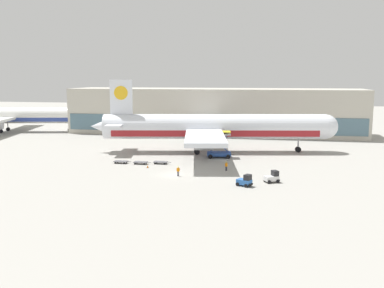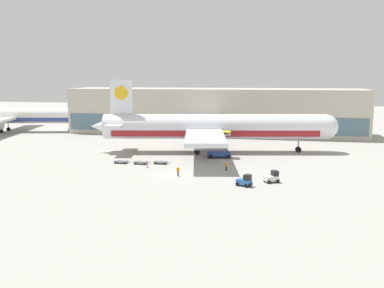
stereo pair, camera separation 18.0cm
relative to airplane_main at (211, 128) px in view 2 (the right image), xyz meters
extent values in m
plane|color=#9E9B93|center=(-3.15, -25.09, -5.84)|extent=(400.00, 400.00, 0.00)
cube|color=#BCB7A8|center=(-4.07, 33.76, 1.16)|extent=(90.00, 18.00, 14.00)
cube|color=slate|center=(-4.07, 24.66, -1.99)|extent=(88.20, 0.20, 4.90)
cylinder|color=silver|center=(0.78, 0.14, 0.26)|extent=(52.19, 15.18, 5.80)
cube|color=maroon|center=(0.78, 0.14, -1.04)|extent=(48.07, 14.30, 1.45)
sphere|color=silver|center=(26.34, 4.88, 0.26)|extent=(5.68, 5.68, 5.68)
cone|color=silver|center=(-24.79, -4.59, 0.26)|extent=(7.28, 6.58, 5.51)
cube|color=silver|center=(-20.70, -3.83, 7.16)|extent=(5.19, 1.38, 8.00)
cylinder|color=yellow|center=(-20.70, -3.83, 8.12)|extent=(3.25, 1.12, 3.20)
cube|color=silver|center=(-21.72, -4.02, 0.84)|extent=(5.91, 13.44, 0.50)
cube|color=silver|center=(-1.78, -0.33, -0.46)|extent=(16.61, 48.65, 0.90)
cylinder|color=#9EA0A5|center=(0.06, -10.24, -2.26)|extent=(4.64, 3.52, 2.80)
cylinder|color=#9EA0A5|center=(-3.61, 9.58, -2.26)|extent=(4.64, 3.52, 2.80)
cylinder|color=#9EA0A5|center=(20.21, 3.74, -3.19)|extent=(0.36, 0.36, 4.00)
cylinder|color=black|center=(20.21, 3.74, -5.19)|extent=(1.44, 1.12, 1.30)
cylinder|color=#9EA0A5|center=(-2.73, -3.76, -3.19)|extent=(0.36, 0.36, 4.00)
cylinder|color=black|center=(-2.73, -3.76, -5.19)|extent=(1.44, 1.12, 1.30)
cylinder|color=#9EA0A5|center=(-3.89, 2.53, -3.19)|extent=(0.36, 0.36, 4.00)
cylinder|color=black|center=(-3.89, 2.53, -5.19)|extent=(1.44, 1.12, 1.30)
cylinder|color=white|center=(-67.52, 24.98, -0.50)|extent=(45.61, 14.47, 5.08)
cube|color=#2D428E|center=(-67.52, 24.98, -1.64)|extent=(42.03, 13.61, 1.27)
sphere|color=white|center=(-45.25, 29.73, -0.50)|extent=(4.98, 4.98, 4.98)
cube|color=white|center=(-69.75, 24.51, -1.13)|extent=(15.62, 42.59, 0.79)
cylinder|color=#9EA0A5|center=(-71.59, 33.14, -2.71)|extent=(4.11, 3.17, 2.45)
cylinder|color=#9EA0A5|center=(-50.59, 28.59, -3.52)|extent=(0.32, 0.32, 3.50)
cylinder|color=black|center=(-50.59, 28.59, -5.27)|extent=(1.28, 1.01, 1.14)
cylinder|color=#9EA0A5|center=(-70.50, 21.48, -3.52)|extent=(0.32, 0.32, 3.50)
cylinder|color=black|center=(-70.50, 21.48, -5.27)|extent=(1.28, 1.01, 1.14)
cylinder|color=#9EA0A5|center=(-71.67, 26.96, -3.52)|extent=(0.32, 0.32, 3.50)
cylinder|color=black|center=(-71.67, 26.96, -5.27)|extent=(1.28, 1.01, 1.14)
cube|color=#284C99|center=(2.67, -6.34, -5.04)|extent=(5.66, 3.90, 0.70)
cube|color=#B2B2B7|center=(2.67, -6.34, -0.63)|extent=(5.38, 3.70, 0.30)
cube|color=yellow|center=(2.67, -6.34, -0.08)|extent=(5.38, 3.70, 0.08)
cube|color=#284C99|center=(2.67, -6.34, -2.66)|extent=(4.23, 0.94, 4.17)
cube|color=#284C99|center=(2.67, -6.34, -2.66)|extent=(4.23, 0.94, 4.17)
cylinder|color=black|center=(4.32, -4.51, -5.39)|extent=(0.95, 0.52, 0.90)
cylinder|color=black|center=(4.86, -7.46, -5.39)|extent=(0.95, 0.52, 0.90)
cylinder|color=black|center=(0.48, -5.22, -5.39)|extent=(0.95, 0.52, 0.90)
cylinder|color=black|center=(1.03, -8.17, -5.39)|extent=(0.95, 0.52, 0.90)
cube|color=silver|center=(14.30, -27.17, -5.14)|extent=(2.69, 2.36, 0.80)
cube|color=black|center=(14.87, -26.85, -4.29)|extent=(1.40, 1.52, 0.90)
cube|color=black|center=(15.37, -26.56, -5.42)|extent=(0.77, 1.17, 0.24)
cylinder|color=black|center=(14.65, -26.16, -5.54)|extent=(0.64, 0.51, 0.60)
cylinder|color=black|center=(15.35, -27.38, -5.54)|extent=(0.64, 0.51, 0.60)
cylinder|color=black|center=(13.26, -26.96, -5.54)|extent=(0.64, 0.51, 0.60)
cylinder|color=black|center=(13.95, -28.18, -5.54)|extent=(0.64, 0.51, 0.60)
cube|color=#2D66B7|center=(9.94, -30.47, -5.14)|extent=(2.69, 2.30, 0.80)
cube|color=black|center=(10.52, -30.77, -4.29)|extent=(1.37, 1.52, 0.90)
cube|color=black|center=(11.04, -31.04, -5.42)|extent=(0.72, 1.19, 0.24)
cylinder|color=black|center=(10.98, -30.22, -5.54)|extent=(0.64, 0.49, 0.60)
cylinder|color=black|center=(10.34, -31.46, -5.54)|extent=(0.64, 0.49, 0.60)
cylinder|color=black|center=(9.55, -29.48, -5.54)|extent=(0.64, 0.49, 0.60)
cylinder|color=black|center=(8.91, -30.72, -5.54)|extent=(0.64, 0.49, 0.60)
cube|color=#56565B|center=(-16.34, -16.71, -5.42)|extent=(2.82, 1.55, 0.12)
cube|color=#56565B|center=(-14.49, -16.74, -5.42)|extent=(0.90, 0.09, 0.08)
cylinder|color=black|center=(-15.35, -16.09, -5.66)|extent=(0.36, 0.15, 0.36)
cylinder|color=black|center=(-15.37, -17.36, -5.66)|extent=(0.36, 0.15, 0.36)
cylinder|color=black|center=(-17.31, -16.06, -5.66)|extent=(0.36, 0.15, 0.36)
cylinder|color=black|center=(-17.33, -17.33, -5.66)|extent=(0.36, 0.15, 0.36)
cube|color=#56565B|center=(-12.12, -16.72, -5.42)|extent=(2.82, 1.55, 0.12)
cube|color=#56565B|center=(-10.27, -16.75, -5.42)|extent=(0.90, 0.09, 0.08)
cylinder|color=black|center=(-11.13, -16.10, -5.66)|extent=(0.36, 0.15, 0.36)
cylinder|color=black|center=(-11.15, -17.37, -5.66)|extent=(0.36, 0.15, 0.36)
cylinder|color=black|center=(-13.09, -16.07, -5.66)|extent=(0.36, 0.15, 0.36)
cylinder|color=black|center=(-13.11, -17.34, -5.66)|extent=(0.36, 0.15, 0.36)
cube|color=#56565B|center=(-8.17, -15.73, -5.42)|extent=(2.82, 1.55, 0.12)
cube|color=#56565B|center=(-6.32, -15.76, -5.42)|extent=(0.90, 0.09, 0.08)
cylinder|color=black|center=(-7.18, -15.11, -5.66)|extent=(0.36, 0.15, 0.36)
cylinder|color=black|center=(-7.20, -16.39, -5.66)|extent=(0.36, 0.15, 0.36)
cylinder|color=black|center=(-9.14, -15.08, -5.66)|extent=(0.36, 0.15, 0.36)
cylinder|color=black|center=(-9.16, -16.36, -5.66)|extent=(0.36, 0.15, 0.36)
cylinder|color=black|center=(5.89, -19.71, -5.41)|extent=(0.14, 0.14, 0.85)
cylinder|color=black|center=(5.73, -19.83, -5.41)|extent=(0.14, 0.14, 0.85)
cube|color=orange|center=(5.81, -19.77, -4.67)|extent=(0.42, 0.40, 0.64)
cylinder|color=orange|center=(6.00, -19.62, -4.64)|extent=(0.09, 0.09, 0.58)
cylinder|color=orange|center=(5.62, -19.91, -4.64)|extent=(0.09, 0.09, 0.58)
sphere|color=#846047|center=(5.81, -19.77, -4.23)|extent=(0.23, 0.23, 0.23)
sphere|color=yellow|center=(5.81, -19.77, -4.17)|extent=(0.22, 0.22, 0.22)
cylinder|color=black|center=(-2.25, -25.84, -5.40)|extent=(0.14, 0.14, 0.88)
cylinder|color=black|center=(-2.07, -25.74, -5.40)|extent=(0.14, 0.14, 0.88)
cube|color=orange|center=(-2.16, -25.79, -4.64)|extent=(0.42, 0.37, 0.66)
cylinder|color=orange|center=(-2.37, -25.91, -4.60)|extent=(0.09, 0.09, 0.59)
cylinder|color=orange|center=(-1.95, -25.67, -4.60)|extent=(0.09, 0.09, 0.59)
sphere|color=#DBB28E|center=(-2.16, -25.79, -4.19)|extent=(0.24, 0.24, 0.24)
sphere|color=yellow|center=(-2.16, -25.79, -4.12)|extent=(0.23, 0.23, 0.23)
cube|color=black|center=(-9.62, -19.95, -5.82)|extent=(0.40, 0.40, 0.04)
cone|color=orange|center=(-9.62, -19.95, -5.44)|extent=(0.32, 0.32, 0.71)
cylinder|color=white|center=(-9.62, -19.95, -5.41)|extent=(0.19, 0.19, 0.10)
camera|label=1|loc=(14.49, -98.76, 11.83)|focal=40.00mm
camera|label=2|loc=(14.66, -98.72, 11.83)|focal=40.00mm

